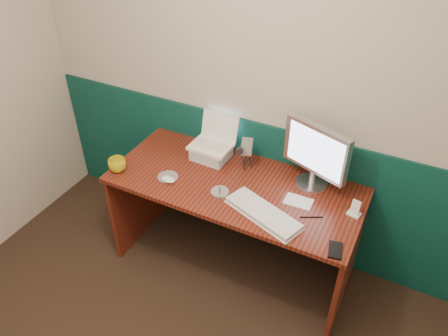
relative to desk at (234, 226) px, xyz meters
The scene contains 18 objects.
back_wall 0.95m from the desk, 78.75° to the left, with size 3.50×0.04×2.50m, color #BEB1A1.
wainscot 0.39m from the desk, 78.38° to the left, with size 3.48×0.02×1.00m, color #07312C.
desk is the anchor object (origin of this frame).
laptop_riser 0.52m from the desk, 146.13° to the left, with size 0.23×0.20×0.08m, color silver.
laptop 0.65m from the desk, 146.13° to the left, with size 0.27×0.21×0.22m, color white, non-canonical shape.
monitor 0.76m from the desk, 25.60° to the left, with size 0.44×0.13×0.44m, color silver, non-canonical shape.
keyboard 0.51m from the desk, 34.98° to the right, with size 0.47×0.16×0.03m, color silver.
mouse_right 0.56m from the desk, 34.99° to the right, with size 0.11×0.07×0.04m, color white.
mouse_left 0.58m from the desk, 155.66° to the right, with size 0.10×0.06×0.03m, color white.
mug 0.88m from the desk, 163.03° to the right, with size 0.11×0.11×0.09m, color gold.
camcorder 0.52m from the desk, 91.41° to the left, with size 0.10×0.14×0.21m, color #A3A2A7, non-canonical shape.
cd_spindle 0.41m from the desk, 104.54° to the right, with size 0.11×0.11×0.02m, color silver.
cd_loose_a 0.57m from the desk, 161.99° to the right, with size 0.13×0.13×0.00m, color silver.
pen 0.66m from the desk, ahead, with size 0.01×0.01×0.13m, color black.
papers 0.56m from the desk, ahead, with size 0.17×0.11×0.00m, color white.
dock 0.83m from the desk, ahead, with size 0.07×0.06×0.01m, color white.
music_player 0.86m from the desk, ahead, with size 0.05×0.01×0.09m, color white.
pda 0.86m from the desk, 20.94° to the right, with size 0.07×0.12×0.01m, color black.
Camera 1 is at (0.84, -0.57, 2.47)m, focal length 35.00 mm.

